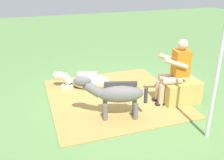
{
  "coord_description": "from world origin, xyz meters",
  "views": [
    {
      "loc": [
        1.77,
        4.53,
        2.56
      ],
      "look_at": [
        0.25,
        0.07,
        0.55
      ],
      "focal_mm": 41.11,
      "sensor_mm": 36.0,
      "label": 1
    }
  ],
  "objects_px": {
    "soda_bottle": "(192,83)",
    "tent_pole_left": "(217,76)",
    "pony_standing": "(115,93)",
    "person_seated": "(175,69)",
    "pony_lying": "(86,81)",
    "hay_bale": "(180,91)"
  },
  "relations": [
    {
      "from": "hay_bale",
      "to": "person_seated",
      "type": "xyz_separation_m",
      "value": [
        0.16,
        -0.02,
        0.51
      ]
    },
    {
      "from": "person_seated",
      "to": "soda_bottle",
      "type": "distance_m",
      "value": 1.11
    },
    {
      "from": "pony_lying",
      "to": "hay_bale",
      "type": "bearing_deg",
      "value": 143.47
    },
    {
      "from": "person_seated",
      "to": "pony_standing",
      "type": "xyz_separation_m",
      "value": [
        1.33,
        0.2,
        -0.24
      ]
    },
    {
      "from": "soda_bottle",
      "to": "tent_pole_left",
      "type": "bearing_deg",
      "value": 62.3
    },
    {
      "from": "hay_bale",
      "to": "pony_standing",
      "type": "xyz_separation_m",
      "value": [
        1.5,
        0.18,
        0.28
      ]
    },
    {
      "from": "soda_bottle",
      "to": "hay_bale",
      "type": "bearing_deg",
      "value": 35.55
    },
    {
      "from": "pony_standing",
      "to": "soda_bottle",
      "type": "bearing_deg",
      "value": -163.28
    },
    {
      "from": "person_seated",
      "to": "soda_bottle",
      "type": "height_order",
      "value": "person_seated"
    },
    {
      "from": "hay_bale",
      "to": "tent_pole_left",
      "type": "relative_size",
      "value": 0.36
    },
    {
      "from": "hay_bale",
      "to": "pony_lying",
      "type": "xyz_separation_m",
      "value": [
        1.7,
        -1.26,
        -0.05
      ]
    },
    {
      "from": "hay_bale",
      "to": "tent_pole_left",
      "type": "height_order",
      "value": "tent_pole_left"
    },
    {
      "from": "hay_bale",
      "to": "pony_lying",
      "type": "distance_m",
      "value": 2.12
    },
    {
      "from": "hay_bale",
      "to": "soda_bottle",
      "type": "bearing_deg",
      "value": -144.45
    },
    {
      "from": "soda_bottle",
      "to": "tent_pole_left",
      "type": "xyz_separation_m",
      "value": [
        0.89,
        1.7,
        0.97
      ]
    },
    {
      "from": "tent_pole_left",
      "to": "soda_bottle",
      "type": "bearing_deg",
      "value": -117.7
    },
    {
      "from": "pony_standing",
      "to": "pony_lying",
      "type": "bearing_deg",
      "value": -81.87
    },
    {
      "from": "pony_standing",
      "to": "tent_pole_left",
      "type": "distance_m",
      "value": 1.74
    },
    {
      "from": "pony_standing",
      "to": "pony_lying",
      "type": "xyz_separation_m",
      "value": [
        0.21,
        -1.44,
        -0.32
      ]
    },
    {
      "from": "pony_lying",
      "to": "tent_pole_left",
      "type": "bearing_deg",
      "value": 120.3
    },
    {
      "from": "person_seated",
      "to": "pony_lying",
      "type": "xyz_separation_m",
      "value": [
        1.54,
        -1.25,
        -0.56
      ]
    },
    {
      "from": "soda_bottle",
      "to": "tent_pole_left",
      "type": "distance_m",
      "value": 2.15
    }
  ]
}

